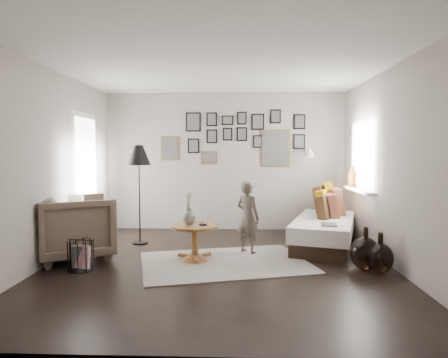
{
  "coord_description": "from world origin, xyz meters",
  "views": [
    {
      "loc": [
        0.26,
        -5.2,
        1.5
      ],
      "look_at": [
        0.05,
        0.5,
        1.1
      ],
      "focal_mm": 32.0,
      "sensor_mm": 36.0,
      "label": 1
    }
  ],
  "objects_px": {
    "armchair": "(76,227)",
    "magazine_basket": "(81,255)",
    "daybed": "(323,226)",
    "demijohn_small": "(380,258)",
    "floor_lamp": "(139,159)",
    "pedestal_table": "(195,244)",
    "vase": "(189,215)",
    "child": "(248,217)",
    "demijohn_large": "(365,253)"
  },
  "relations": [
    {
      "from": "armchair",
      "to": "magazine_basket",
      "type": "height_order",
      "value": "armchair"
    },
    {
      "from": "daybed",
      "to": "demijohn_small",
      "type": "bearing_deg",
      "value": -57.48
    },
    {
      "from": "floor_lamp",
      "to": "magazine_basket",
      "type": "height_order",
      "value": "floor_lamp"
    },
    {
      "from": "floor_lamp",
      "to": "magazine_basket",
      "type": "xyz_separation_m",
      "value": [
        -0.39,
        -1.46,
        -1.19
      ]
    },
    {
      "from": "pedestal_table",
      "to": "armchair",
      "type": "bearing_deg",
      "value": 178.76
    },
    {
      "from": "daybed",
      "to": "vase",
      "type": "bearing_deg",
      "value": -136.88
    },
    {
      "from": "vase",
      "to": "armchair",
      "type": "bearing_deg",
      "value": 179.42
    },
    {
      "from": "floor_lamp",
      "to": "child",
      "type": "distance_m",
      "value": 2.0
    },
    {
      "from": "floor_lamp",
      "to": "child",
      "type": "bearing_deg",
      "value": -17.04
    },
    {
      "from": "armchair",
      "to": "child",
      "type": "relative_size",
      "value": 0.91
    },
    {
      "from": "armchair",
      "to": "demijohn_large",
      "type": "height_order",
      "value": "armchair"
    },
    {
      "from": "pedestal_table",
      "to": "demijohn_large",
      "type": "relative_size",
      "value": 1.13
    },
    {
      "from": "pedestal_table",
      "to": "floor_lamp",
      "type": "bearing_deg",
      "value": 135.92
    },
    {
      "from": "child",
      "to": "pedestal_table",
      "type": "bearing_deg",
      "value": 71.27
    },
    {
      "from": "pedestal_table",
      "to": "demijohn_small",
      "type": "distance_m",
      "value": 2.39
    },
    {
      "from": "armchair",
      "to": "child",
      "type": "xyz_separation_m",
      "value": [
        2.4,
        0.4,
        0.09
      ]
    },
    {
      "from": "daybed",
      "to": "armchair",
      "type": "distance_m",
      "value": 3.74
    },
    {
      "from": "magazine_basket",
      "to": "child",
      "type": "distance_m",
      "value": 2.34
    },
    {
      "from": "daybed",
      "to": "magazine_basket",
      "type": "bearing_deg",
      "value": -138.51
    },
    {
      "from": "demijohn_small",
      "to": "pedestal_table",
      "type": "bearing_deg",
      "value": 168.41
    },
    {
      "from": "pedestal_table",
      "to": "armchair",
      "type": "relative_size",
      "value": 0.64
    },
    {
      "from": "pedestal_table",
      "to": "demijohn_large",
      "type": "distance_m",
      "value": 2.22
    },
    {
      "from": "pedestal_table",
      "to": "armchair",
      "type": "xyz_separation_m",
      "value": [
        -1.66,
        0.04,
        0.22
      ]
    },
    {
      "from": "vase",
      "to": "child",
      "type": "relative_size",
      "value": 0.42
    },
    {
      "from": "armchair",
      "to": "magazine_basket",
      "type": "relative_size",
      "value": 2.54
    },
    {
      "from": "floor_lamp",
      "to": "daybed",
      "type": "bearing_deg",
      "value": 0.35
    },
    {
      "from": "pedestal_table",
      "to": "daybed",
      "type": "height_order",
      "value": "daybed"
    },
    {
      "from": "magazine_basket",
      "to": "child",
      "type": "height_order",
      "value": "child"
    },
    {
      "from": "daybed",
      "to": "floor_lamp",
      "type": "bearing_deg",
      "value": -162.03
    },
    {
      "from": "daybed",
      "to": "floor_lamp",
      "type": "relative_size",
      "value": 1.32
    },
    {
      "from": "daybed",
      "to": "demijohn_large",
      "type": "relative_size",
      "value": 3.81
    },
    {
      "from": "magazine_basket",
      "to": "demijohn_small",
      "type": "xyz_separation_m",
      "value": [
        3.73,
        0.01,
        0.0
      ]
    },
    {
      "from": "demijohn_large",
      "to": "daybed",
      "type": "bearing_deg",
      "value": 100.38
    },
    {
      "from": "vase",
      "to": "demijohn_small",
      "type": "bearing_deg",
      "value": -11.67
    },
    {
      "from": "armchair",
      "to": "pedestal_table",
      "type": "bearing_deg",
      "value": -120.56
    },
    {
      "from": "magazine_basket",
      "to": "vase",
      "type": "bearing_deg",
      "value": 21.26
    },
    {
      "from": "daybed",
      "to": "child",
      "type": "xyz_separation_m",
      "value": [
        -1.21,
        -0.55,
        0.22
      ]
    },
    {
      "from": "floor_lamp",
      "to": "demijohn_small",
      "type": "distance_m",
      "value": 3.83
    },
    {
      "from": "vase",
      "to": "child",
      "type": "xyz_separation_m",
      "value": [
        0.82,
        0.42,
        -0.1
      ]
    },
    {
      "from": "demijohn_large",
      "to": "magazine_basket",
      "type": "bearing_deg",
      "value": -177.92
    },
    {
      "from": "magazine_basket",
      "to": "demijohn_large",
      "type": "relative_size",
      "value": 0.69
    },
    {
      "from": "armchair",
      "to": "child",
      "type": "bearing_deg",
      "value": -109.84
    },
    {
      "from": "child",
      "to": "armchair",
      "type": "bearing_deg",
      "value": 50.04
    },
    {
      "from": "vase",
      "to": "armchair",
      "type": "relative_size",
      "value": 0.46
    },
    {
      "from": "daybed",
      "to": "child",
      "type": "bearing_deg",
      "value": -137.96
    },
    {
      "from": "vase",
      "to": "child",
      "type": "height_order",
      "value": "child"
    },
    {
      "from": "demijohn_large",
      "to": "child",
      "type": "xyz_separation_m",
      "value": [
        -1.46,
        0.8,
        0.32
      ]
    },
    {
      "from": "pedestal_table",
      "to": "vase",
      "type": "distance_m",
      "value": 0.41
    },
    {
      "from": "armchair",
      "to": "demijohn_large",
      "type": "xyz_separation_m",
      "value": [
        3.86,
        -0.4,
        -0.23
      ]
    },
    {
      "from": "floor_lamp",
      "to": "magazine_basket",
      "type": "distance_m",
      "value": 1.92
    }
  ]
}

